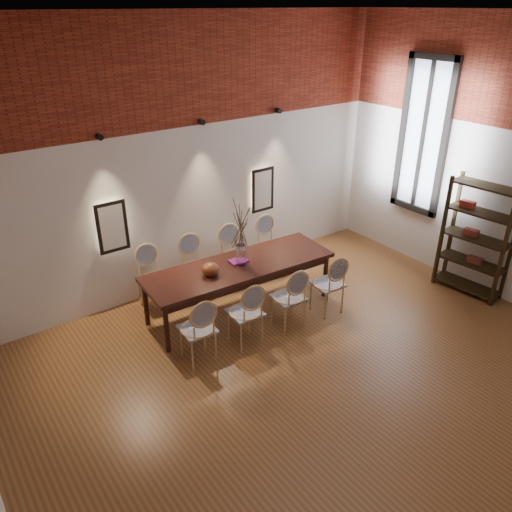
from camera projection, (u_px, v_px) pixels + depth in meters
floor at (351, 402)px, 5.70m from camera, size 7.00×7.00×0.02m
ceiling at (395, 11)px, 3.88m from camera, size 7.00×7.00×0.02m
wall_back at (187, 160)px, 7.34m from camera, size 7.00×0.10×4.00m
brick_band_back at (184, 70)px, 6.72m from camera, size 7.00×0.02×1.50m
niche_left at (111, 227)px, 6.90m from camera, size 0.36×0.06×0.66m
niche_right at (262, 189)px, 8.27m from camera, size 0.36×0.06×0.66m
spot_fixture_left at (99, 137)px, 6.31m from camera, size 0.08×0.10×0.08m
spot_fixture_mid at (202, 122)px, 7.10m from camera, size 0.08×0.10×0.08m
spot_fixture_right at (278, 111)px, 7.84m from camera, size 0.08×0.10×0.08m
window_glass at (424, 137)px, 7.98m from camera, size 0.02×0.78×2.38m
window_frame at (423, 137)px, 7.97m from camera, size 0.08×0.90×2.50m
window_mullion at (423, 137)px, 7.97m from camera, size 0.06×0.06×2.40m
dining_table at (240, 287)px, 7.25m from camera, size 2.82×1.08×0.75m
chair_near_a at (197, 329)px, 6.16m from camera, size 0.47×0.47×0.94m
chair_near_b at (245, 312)px, 6.49m from camera, size 0.47×0.47×0.94m
chair_near_c at (288, 297)px, 6.82m from camera, size 0.47×0.47×0.94m
chair_near_d at (327, 284)px, 7.15m from camera, size 0.47×0.47×0.94m
chair_far_a at (153, 280)px, 7.25m from camera, size 0.47×0.47×0.94m
chair_far_b at (196, 268)px, 7.58m from camera, size 0.47×0.47×0.94m
chair_far_c at (235, 257)px, 7.91m from camera, size 0.47×0.47×0.94m
chair_far_d at (271, 246)px, 8.24m from camera, size 0.47×0.47×0.94m
vase at (241, 255)px, 7.02m from camera, size 0.14×0.14×0.30m
dried_branches at (241, 225)px, 6.82m from camera, size 0.50×0.50×0.70m
bowl at (210, 269)px, 6.76m from camera, size 0.24×0.24×0.18m
book at (238, 261)px, 7.14m from camera, size 0.27×0.20×0.03m
shelving_rack at (477, 238)px, 7.51m from camera, size 0.49×1.04×1.80m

